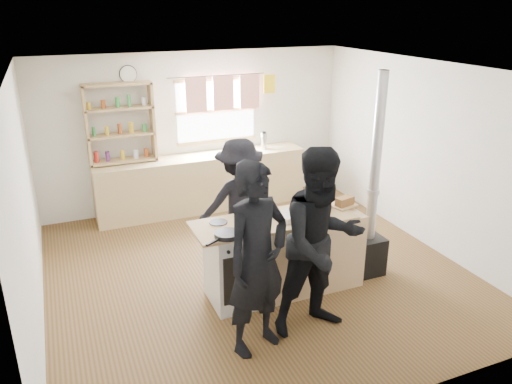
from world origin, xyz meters
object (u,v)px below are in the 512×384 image
stockpot_counter (320,202)px  bread_board (345,203)px  skillet_greens (227,234)px  flue_heater (370,225)px  thermos (264,141)px  roast_tray (292,215)px  person_near_left (257,260)px  person_near_right (321,243)px  cooking_island (285,254)px  stockpot_stove (250,209)px  person_far (240,203)px

stockpot_counter → bread_board: 0.31m
skillet_greens → flue_heater: flue_heater is taller
thermos → roast_tray: thermos is taller
thermos → skillet_greens: thermos is taller
flue_heater → person_near_left: (-1.83, -0.80, 0.30)m
bread_board → person_near_right: size_ratio=0.17×
person_near_right → cooking_island: bearing=89.0°
stockpot_counter → stockpot_stove: bearing=170.4°
thermos → skillet_greens: (-1.71, -2.99, -0.08)m
cooking_island → roast_tray: size_ratio=4.67×
bread_board → stockpot_counter: bearing=169.9°
stockpot_counter → bread_board: bearing=-10.1°
stockpot_stove → person_far: 0.68m
bread_board → roast_tray: bearing=-175.4°
thermos → stockpot_stove: thermos is taller
thermos → flue_heater: (0.20, -2.80, -0.38)m
skillet_greens → roast_tray: roast_tray is taller
skillet_greens → person_near_right: (0.78, -0.57, 0.01)m
person_near_right → person_far: person_near_right is taller
stockpot_counter → person_near_left: 1.48m
stockpot_stove → person_far: person_far is taller
cooking_island → person_far: 0.95m
stockpot_counter → person_near_right: (-0.47, -0.86, -0.05)m
cooking_island → person_near_left: person_near_left is taller
person_far → roast_tray: bearing=112.6°
flue_heater → roast_tray: bearing=-179.3°
cooking_island → person_far: person_far is taller
roast_tray → person_near_right: person_near_right is taller
stockpot_stove → person_near_right: bearing=-70.5°
person_near_left → flue_heater: bearing=4.2°
stockpot_stove → person_near_left: (-0.35, -1.04, -0.05)m
skillet_greens → flue_heater: (1.91, 0.19, -0.31)m
stockpot_counter → person_near_left: person_near_left is taller
cooking_island → flue_heater: (1.14, -0.03, 0.19)m
skillet_greens → stockpot_counter: (1.25, 0.28, 0.06)m
roast_tray → stockpot_stove: bearing=148.0°
bread_board → person_near_left: (-1.47, -0.85, -0.03)m
roast_tray → stockpot_stove: 0.47m
stockpot_counter → person_near_left: bearing=-142.5°
skillet_greens → stockpot_stove: size_ratio=1.70×
roast_tray → bread_board: 0.72m
roast_tray → bread_board: bread_board is taller
flue_heater → person_near_right: size_ratio=1.29×
roast_tray → flue_heater: bearing=0.7°
cooking_island → flue_heater: size_ratio=0.79×
person_near_right → bread_board: bearing=44.8°
person_far → flue_heater: bearing=152.2°
skillet_greens → bread_board: bread_board is taller
person_near_left → person_far: bearing=55.2°
stockpot_stove → flue_heater: flue_heater is taller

